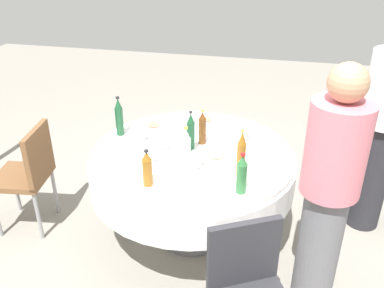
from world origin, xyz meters
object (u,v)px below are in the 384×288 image
(chair_inner, at_px, (249,288))
(chair_near, at_px, (29,170))
(bottle_dark_green_near, at_px, (191,133))
(wine_glass_left, at_px, (156,150))
(dining_table, at_px, (192,169))
(bottle_green_right, at_px, (242,174))
(wine_glass_right, at_px, (197,157))
(wine_glass_south, at_px, (163,140))
(wine_glass_inner, at_px, (143,129))
(bottle_dark_green_front, at_px, (119,117))
(bottle_brown_east, at_px, (202,128))
(plate_left, at_px, (154,126))
(wine_glass_near, at_px, (245,128))
(person_rear, at_px, (382,129))
(plate_north, at_px, (207,193))
(bottle_clear_rear, at_px, (186,146))
(bottle_amber_inner, at_px, (147,169))
(plate_outer, at_px, (215,157))
(plate_far, at_px, (206,121))
(person_front, at_px, (328,191))
(bottle_amber_south, at_px, (241,154))

(chair_inner, distance_m, chair_near, 1.96)
(bottle_dark_green_near, distance_m, wine_glass_left, 0.29)
(dining_table, bearing_deg, bottle_green_right, -47.07)
(wine_glass_right, bearing_deg, chair_near, 176.38)
(wine_glass_south, xyz_separation_m, wine_glass_inner, (-0.19, 0.13, 0.01))
(bottle_dark_green_front, xyz_separation_m, bottle_brown_east, (0.65, -0.01, -0.02))
(plate_left, bearing_deg, wine_glass_near, -4.75)
(bottle_brown_east, xyz_separation_m, person_rear, (1.30, 0.28, -0.01))
(wine_glass_left, bearing_deg, plate_left, 108.84)
(wine_glass_south, xyz_separation_m, plate_north, (0.41, -0.46, -0.08))
(bottle_clear_rear, bearing_deg, bottle_amber_inner, -116.01)
(wine_glass_left, distance_m, plate_outer, 0.42)
(wine_glass_south, distance_m, wine_glass_left, 0.16)
(bottle_green_right, xyz_separation_m, chair_inner, (0.12, -0.55, -0.35))
(wine_glass_near, xyz_separation_m, wine_glass_left, (-0.56, -0.47, -0.00))
(dining_table, distance_m, plate_left, 0.54)
(bottle_brown_east, relative_size, wine_glass_right, 1.92)
(chair_inner, bearing_deg, plate_far, -98.96)
(bottle_amber_inner, distance_m, wine_glass_left, 0.28)
(plate_left, bearing_deg, bottle_clear_rear, -51.31)
(person_front, bearing_deg, person_rear, -178.98)
(dining_table, distance_m, person_front, 1.05)
(plate_north, bearing_deg, bottle_clear_rear, 120.91)
(bottle_clear_rear, bearing_deg, wine_glass_left, -163.35)
(wine_glass_near, bearing_deg, person_rear, 9.37)
(plate_north, relative_size, person_front, 0.13)
(bottle_dark_green_near, xyz_separation_m, chair_inner, (0.53, -0.98, -0.37))
(bottle_green_right, bearing_deg, plate_outer, 120.54)
(bottle_dark_green_front, bearing_deg, wine_glass_south, -26.49)
(bottle_clear_rear, relative_size, wine_glass_left, 1.91)
(bottle_green_right, height_order, wine_glass_south, bottle_green_right)
(bottle_brown_east, distance_m, person_front, 1.06)
(bottle_dark_green_near, height_order, plate_left, bottle_dark_green_near)
(chair_near, bearing_deg, wine_glass_left, -99.19)
(wine_glass_left, bearing_deg, bottle_amber_inner, -83.97)
(wine_glass_south, relative_size, person_front, 0.08)
(bottle_clear_rear, distance_m, bottle_amber_inner, 0.38)
(bottle_amber_south, bearing_deg, chair_near, 177.44)
(bottle_amber_south, xyz_separation_m, bottle_amber_inner, (-0.55, -0.25, -0.03))
(dining_table, relative_size, bottle_dark_green_near, 4.71)
(bottle_amber_inner, height_order, person_front, person_front)
(bottle_amber_inner, relative_size, chair_inner, 0.29)
(plate_outer, distance_m, person_rear, 1.27)
(bottle_green_right, bearing_deg, wine_glass_right, 148.89)
(bottle_dark_green_near, xyz_separation_m, plate_far, (0.01, 0.53, -0.14))
(bottle_clear_rear, height_order, bottle_green_right, bottle_green_right)
(wine_glass_inner, distance_m, chair_near, 0.95)
(plate_far, bearing_deg, plate_outer, -72.95)
(plate_outer, height_order, chair_near, chair_near)
(wine_glass_left, distance_m, person_front, 1.15)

